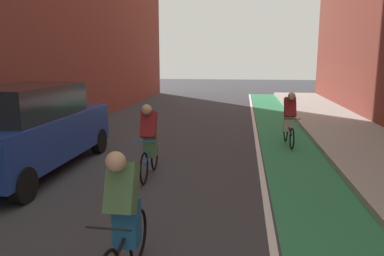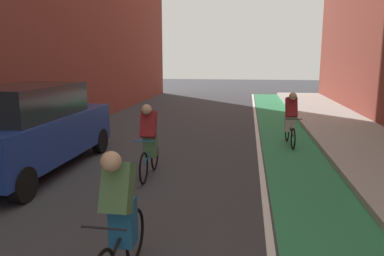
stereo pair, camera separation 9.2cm
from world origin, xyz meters
The scene contains 8 objects.
ground_plane centered at (0.00, 12.56, 0.00)m, with size 72.88×72.88×0.00m, color #38383D.
bike_lane_paint centered at (3.15, 14.56, 0.00)m, with size 1.60×33.13×0.00m, color #2D8451.
lane_divider_stripe centered at (2.25, 14.56, 0.00)m, with size 0.12×33.13×0.00m, color white.
sidewalk_right centered at (5.34, 14.56, 0.07)m, with size 2.79×33.13×0.14m, color #A8A59E.
parked_suv_blue centered at (-2.90, 11.80, 1.02)m, with size 1.89×4.75×1.98m.
cyclist_mid centered at (0.49, 7.95, 0.85)m, with size 0.48×1.73×1.62m.
cyclist_trailing centered at (-0.20, 11.87, 0.81)m, with size 0.48×1.72×1.61m.
cyclist_far centered at (3.16, 15.37, 0.80)m, with size 0.48×1.67×1.59m.
Camera 1 is at (1.78, 4.11, 2.58)m, focal length 35.24 mm.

